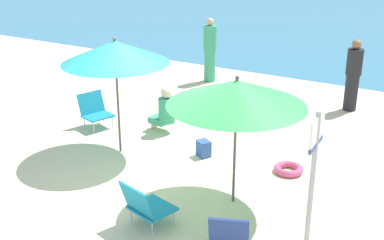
{
  "coord_description": "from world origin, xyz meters",
  "views": [
    {
      "loc": [
        4.18,
        -6.11,
        3.74
      ],
      "look_at": [
        0.27,
        0.68,
        0.7
      ],
      "focal_mm": 47.38,
      "sensor_mm": 36.0,
      "label": 1
    }
  ],
  "objects_px": {
    "umbrella_teal": "(115,52)",
    "beach_chair_a": "(95,110)",
    "beach_chair_b": "(145,205)",
    "person_b": "(210,50)",
    "umbrella_green": "(237,93)",
    "swim_ring": "(289,169)",
    "warning_sign": "(313,171)",
    "beach_bag": "(204,148)",
    "beach_chair_c": "(229,235)",
    "person_c": "(165,110)",
    "person_a": "(353,76)"
  },
  "relations": [
    {
      "from": "beach_chair_a",
      "to": "beach_bag",
      "type": "bearing_deg",
      "value": 15.95
    },
    {
      "from": "beach_chair_b",
      "to": "person_a",
      "type": "distance_m",
      "value": 6.04
    },
    {
      "from": "umbrella_green",
      "to": "swim_ring",
      "type": "bearing_deg",
      "value": 73.33
    },
    {
      "from": "person_a",
      "to": "swim_ring",
      "type": "distance_m",
      "value": 3.54
    },
    {
      "from": "person_c",
      "to": "swim_ring",
      "type": "xyz_separation_m",
      "value": [
        2.65,
        -0.44,
        -0.39
      ]
    },
    {
      "from": "warning_sign",
      "to": "beach_bag",
      "type": "distance_m",
      "value": 3.42
    },
    {
      "from": "beach_chair_a",
      "to": "person_b",
      "type": "xyz_separation_m",
      "value": [
        0.49,
        3.85,
        0.45
      ]
    },
    {
      "from": "warning_sign",
      "to": "person_c",
      "type": "bearing_deg",
      "value": 142.08
    },
    {
      "from": "umbrella_green",
      "to": "person_c",
      "type": "height_order",
      "value": "umbrella_green"
    },
    {
      "from": "umbrella_green",
      "to": "warning_sign",
      "type": "relative_size",
      "value": 0.98
    },
    {
      "from": "umbrella_green",
      "to": "beach_chair_c",
      "type": "bearing_deg",
      "value": -66.63
    },
    {
      "from": "beach_chair_c",
      "to": "beach_chair_b",
      "type": "bearing_deg",
      "value": 62.18
    },
    {
      "from": "beach_bag",
      "to": "person_b",
      "type": "bearing_deg",
      "value": 116.82
    },
    {
      "from": "warning_sign",
      "to": "swim_ring",
      "type": "height_order",
      "value": "warning_sign"
    },
    {
      "from": "person_c",
      "to": "beach_bag",
      "type": "bearing_deg",
      "value": 161.55
    },
    {
      "from": "umbrella_green",
      "to": "swim_ring",
      "type": "height_order",
      "value": "umbrella_green"
    },
    {
      "from": "warning_sign",
      "to": "beach_chair_b",
      "type": "bearing_deg",
      "value": -176.13
    },
    {
      "from": "beach_chair_b",
      "to": "warning_sign",
      "type": "relative_size",
      "value": 0.36
    },
    {
      "from": "beach_chair_b",
      "to": "person_a",
      "type": "xyz_separation_m",
      "value": [
        1.22,
        5.89,
        0.44
      ]
    },
    {
      "from": "umbrella_teal",
      "to": "swim_ring",
      "type": "bearing_deg",
      "value": 13.97
    },
    {
      "from": "person_b",
      "to": "swim_ring",
      "type": "bearing_deg",
      "value": -111.31
    },
    {
      "from": "person_b",
      "to": "beach_bag",
      "type": "bearing_deg",
      "value": -126.8
    },
    {
      "from": "beach_chair_b",
      "to": "beach_chair_c",
      "type": "relative_size",
      "value": 1.01
    },
    {
      "from": "swim_ring",
      "to": "beach_bag",
      "type": "distance_m",
      "value": 1.49
    },
    {
      "from": "person_c",
      "to": "warning_sign",
      "type": "xyz_separation_m",
      "value": [
        3.64,
        -2.67,
        0.82
      ]
    },
    {
      "from": "umbrella_teal",
      "to": "beach_bag",
      "type": "height_order",
      "value": "umbrella_teal"
    },
    {
      "from": "person_a",
      "to": "swim_ring",
      "type": "bearing_deg",
      "value": -98.22
    },
    {
      "from": "umbrella_green",
      "to": "person_b",
      "type": "bearing_deg",
      "value": 121.4
    },
    {
      "from": "beach_chair_b",
      "to": "beach_chair_a",
      "type": "bearing_deg",
      "value": 65.05
    },
    {
      "from": "person_c",
      "to": "person_a",
      "type": "bearing_deg",
      "value": -123.91
    },
    {
      "from": "beach_chair_a",
      "to": "warning_sign",
      "type": "relative_size",
      "value": 0.35
    },
    {
      "from": "umbrella_teal",
      "to": "beach_chair_a",
      "type": "relative_size",
      "value": 3.0
    },
    {
      "from": "beach_chair_a",
      "to": "person_a",
      "type": "distance_m",
      "value": 5.4
    },
    {
      "from": "beach_chair_a",
      "to": "swim_ring",
      "type": "height_order",
      "value": "beach_chair_a"
    },
    {
      "from": "umbrella_teal",
      "to": "person_b",
      "type": "relative_size",
      "value": 1.27
    },
    {
      "from": "person_a",
      "to": "umbrella_green",
      "type": "bearing_deg",
      "value": -102.27
    },
    {
      "from": "warning_sign",
      "to": "beach_chair_c",
      "type": "bearing_deg",
      "value": -159.65
    },
    {
      "from": "umbrella_green",
      "to": "person_b",
      "type": "relative_size",
      "value": 1.19
    },
    {
      "from": "umbrella_teal",
      "to": "warning_sign",
      "type": "xyz_separation_m",
      "value": [
        3.84,
        -1.52,
        -0.52
      ]
    },
    {
      "from": "person_b",
      "to": "umbrella_teal",
      "type": "bearing_deg",
      "value": -145.39
    },
    {
      "from": "beach_chair_b",
      "to": "person_b",
      "type": "xyz_separation_m",
      "value": [
        -2.4,
        6.28,
        0.48
      ]
    },
    {
      "from": "beach_chair_c",
      "to": "beach_bag",
      "type": "height_order",
      "value": "beach_chair_c"
    },
    {
      "from": "beach_chair_c",
      "to": "person_b",
      "type": "distance_m",
      "value": 7.4
    },
    {
      "from": "person_a",
      "to": "person_b",
      "type": "xyz_separation_m",
      "value": [
        -3.62,
        0.38,
        0.03
      ]
    },
    {
      "from": "beach_chair_b",
      "to": "person_b",
      "type": "height_order",
      "value": "person_b"
    },
    {
      "from": "beach_bag",
      "to": "person_a",
      "type": "bearing_deg",
      "value": 66.14
    },
    {
      "from": "warning_sign",
      "to": "beach_bag",
      "type": "height_order",
      "value": "warning_sign"
    },
    {
      "from": "beach_chair_a",
      "to": "person_c",
      "type": "relative_size",
      "value": 0.74
    },
    {
      "from": "beach_chair_b",
      "to": "person_b",
      "type": "relative_size",
      "value": 0.43
    },
    {
      "from": "person_b",
      "to": "person_c",
      "type": "xyz_separation_m",
      "value": [
        0.85,
        -3.4,
        -0.36
      ]
    }
  ]
}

